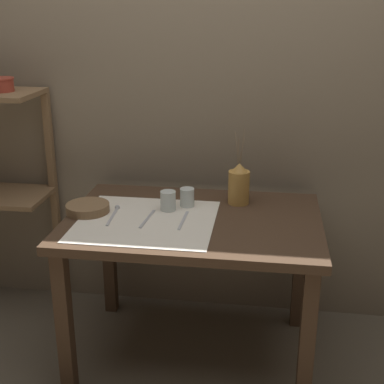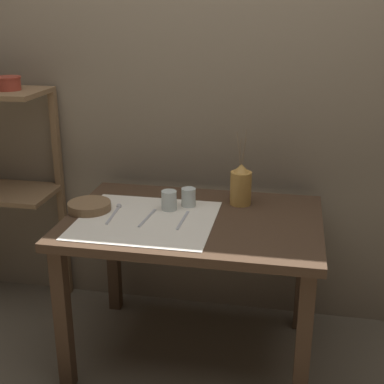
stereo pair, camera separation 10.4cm
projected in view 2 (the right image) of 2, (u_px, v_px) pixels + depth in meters
name	position (u px, v px, depth m)	size (l,w,h in m)	color
ground_plane	(193.00, 353.00, 2.60)	(12.00, 12.00, 0.00)	brown
stone_wall_back	(212.00, 90.00, 2.66)	(7.00, 0.06, 2.40)	#7A6B56
wooden_table	(193.00, 238.00, 2.40)	(1.13, 0.78, 0.71)	#422D1E
wooden_shelf_unit	(2.00, 157.00, 2.81)	(0.55, 0.34, 1.20)	brown
linen_cloth	(146.00, 220.00, 2.34)	(0.59, 0.55, 0.00)	silver
pitcher_with_flowers	(241.00, 185.00, 2.49)	(0.10, 0.10, 0.36)	#B7843D
wooden_bowl	(89.00, 206.00, 2.44)	(0.20, 0.20, 0.04)	brown
glass_tumbler_near	(169.00, 200.00, 2.43)	(0.07, 0.07, 0.09)	silver
glass_tumbler_far	(189.00, 197.00, 2.48)	(0.07, 0.07, 0.09)	silver
spoon_outer	(116.00, 210.00, 2.43)	(0.03, 0.22, 0.02)	#A8A8AD
fork_inner	(147.00, 218.00, 2.35)	(0.03, 0.21, 0.00)	#A8A8AD
knife_center	(183.00, 220.00, 2.32)	(0.02, 0.21, 0.00)	#A8A8AD
metal_pot_small	(8.00, 83.00, 2.62)	(0.13, 0.13, 0.07)	#9E3828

